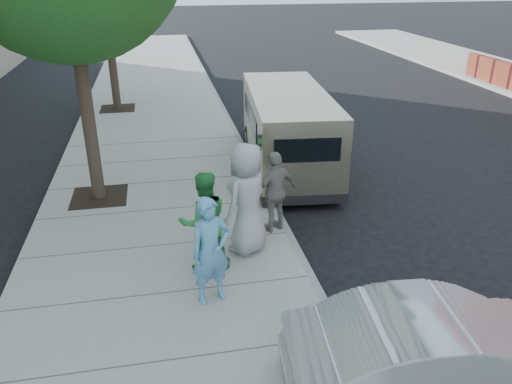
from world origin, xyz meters
TOP-DOWN VIEW (x-y plane):
  - ground at (0.00, 0.00)m, footprint 120.00×120.00m
  - sidewalk at (-1.00, 0.00)m, footprint 5.00×60.00m
  - curb_face at (1.44, 0.00)m, footprint 0.12×60.00m
  - parking_meter at (1.25, 1.36)m, footprint 0.33×0.16m
  - van at (2.31, 3.61)m, footprint 2.32×5.61m
  - sedan at (2.30, -4.08)m, footprint 3.96×1.69m
  - person_officer at (-0.25, -1.78)m, footprint 0.72×0.58m
  - person_green_shirt at (-0.26, -0.88)m, footprint 0.93×0.77m
  - person_gray_shirt at (0.54, -0.44)m, footprint 1.16×1.14m
  - person_striped_polo at (1.20, 0.19)m, footprint 1.02×0.75m

SIDE VIEW (x-z plane):
  - ground at x=0.00m, z-range 0.00..0.00m
  - sidewalk at x=-1.00m, z-range 0.00..0.15m
  - curb_face at x=1.44m, z-range -0.01..0.15m
  - sedan at x=2.30m, z-range 0.00..1.27m
  - person_striped_polo at x=1.20m, z-range 0.15..1.75m
  - person_officer at x=-0.25m, z-range 0.15..1.86m
  - person_green_shirt at x=-0.26m, z-range 0.15..1.90m
  - van at x=2.31m, z-range 0.06..2.09m
  - person_gray_shirt at x=0.54m, z-range 0.15..2.17m
  - parking_meter at x=1.25m, z-range 0.50..2.06m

